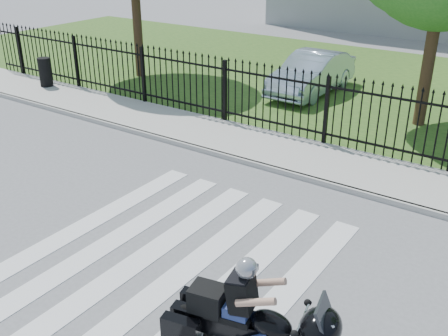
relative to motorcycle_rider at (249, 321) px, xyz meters
The scene contains 9 objects.
ground 2.62m from the motorcycle_rider, 153.08° to the left, with size 120.00×120.00×0.00m, color slate.
crosswalk 2.61m from the motorcycle_rider, 153.08° to the left, with size 5.00×5.50×0.01m, color silver, non-canonical shape.
sidewalk 6.58m from the motorcycle_rider, 110.18° to the left, with size 40.00×2.00×0.12m, color #ADAAA3.
curb 5.65m from the motorcycle_rider, 113.70° to the left, with size 40.00×0.12×0.12m, color #ADAAA3.
grass_strip 13.36m from the motorcycle_rider, 99.75° to the left, with size 40.00×12.00×0.02m, color #2B511B.
iron_fence 7.50m from the motorcycle_rider, 107.54° to the left, with size 26.00×0.04×1.80m.
motorcycle_rider is the anchor object (origin of this frame).
parked_car 12.09m from the motorcycle_rider, 112.29° to the left, with size 1.40×4.01×1.32m, color #ABBDD8.
litter_bin 13.82m from the motorcycle_rider, 151.71° to the left, with size 0.42×0.42×0.96m, color black.
Camera 1 is at (4.85, -5.45, 5.02)m, focal length 42.00 mm.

